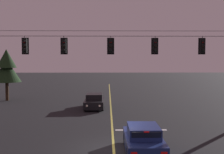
% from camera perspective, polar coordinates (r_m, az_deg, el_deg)
% --- Properties ---
extents(ground_plane, '(180.00, 180.00, 0.00)m').
position_cam_1_polar(ground_plane, '(16.02, 0.33, -13.59)').
color(ground_plane, black).
extents(lane_centre_stripe, '(0.14, 60.00, 0.01)m').
position_cam_1_polar(lane_centre_stripe, '(26.64, -0.16, -6.72)').
color(lane_centre_stripe, '#D1C64C').
rests_on(lane_centre_stripe, ground).
extents(stop_bar_paint, '(3.40, 0.36, 0.01)m').
position_cam_1_polar(stop_bar_paint, '(20.29, 5.52, -9.94)').
color(stop_bar_paint, silver).
rests_on(stop_bar_paint, ground).
extents(signal_span_assembly, '(19.00, 0.32, 7.62)m').
position_cam_1_polar(signal_span_assembly, '(20.24, 0.04, 1.37)').
color(signal_span_assembly, '#2D2116').
rests_on(signal_span_assembly, ground).
extents(traffic_light_leftmost, '(0.48, 0.41, 1.22)m').
position_cam_1_polar(traffic_light_leftmost, '(20.96, -16.21, 5.68)').
color(traffic_light_leftmost, black).
extents(traffic_light_left_inner, '(0.48, 0.41, 1.22)m').
position_cam_1_polar(traffic_light_left_inner, '(20.43, -9.12, 5.83)').
color(traffic_light_left_inner, black).
extents(traffic_light_centre, '(0.48, 0.41, 1.22)m').
position_cam_1_polar(traffic_light_centre, '(20.22, -0.25, 5.90)').
color(traffic_light_centre, black).
extents(traffic_light_right_inner, '(0.48, 0.41, 1.22)m').
position_cam_1_polar(traffic_light_right_inner, '(20.47, 8.17, 5.84)').
color(traffic_light_right_inner, black).
extents(traffic_light_rightmost, '(0.48, 0.41, 1.22)m').
position_cam_1_polar(traffic_light_rightmost, '(21.21, 16.77, 5.64)').
color(traffic_light_rightmost, black).
extents(car_waiting_near_lane, '(1.80, 4.33, 1.39)m').
position_cam_1_polar(car_waiting_near_lane, '(15.46, 5.93, -11.74)').
color(car_waiting_near_lane, navy).
rests_on(car_waiting_near_lane, ground).
extents(car_oncoming_lead, '(1.80, 4.42, 1.39)m').
position_cam_1_polar(car_oncoming_lead, '(28.80, -3.36, -4.66)').
color(car_oncoming_lead, black).
rests_on(car_oncoming_lead, ground).
extents(tree_verge_near, '(3.21, 3.21, 5.80)m').
position_cam_1_polar(tree_verge_near, '(35.81, -19.33, 1.74)').
color(tree_verge_near, '#332316').
rests_on(tree_verge_near, ground).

